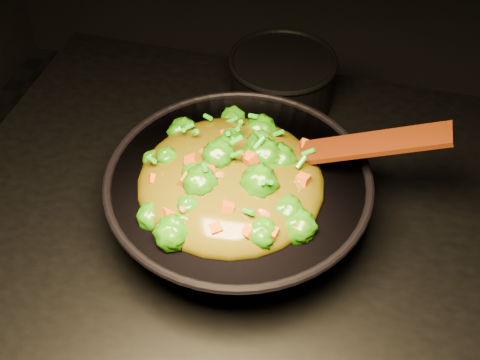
% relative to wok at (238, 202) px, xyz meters
% --- Properties ---
extents(wok, '(0.50, 0.50, 0.11)m').
position_rel_wok_xyz_m(wok, '(0.00, 0.00, 0.00)').
color(wok, black).
rests_on(wok, stovetop).
extents(stir_fry, '(0.28, 0.28, 0.10)m').
position_rel_wok_xyz_m(stir_fry, '(-0.01, -0.02, 0.10)').
color(stir_fry, '#236907').
rests_on(stir_fry, wok).
extents(spatula, '(0.29, 0.06, 0.12)m').
position_rel_wok_xyz_m(spatula, '(0.14, 0.05, 0.11)').
color(spatula, '#311303').
rests_on(spatula, wok).
extents(back_pot, '(0.24, 0.24, 0.11)m').
position_rel_wok_xyz_m(back_pot, '(0.00, 0.32, 0.00)').
color(back_pot, black).
rests_on(back_pot, stovetop).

